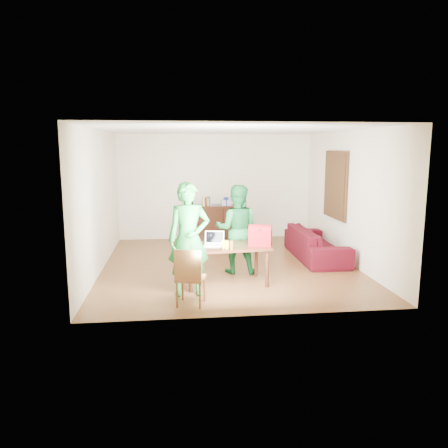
{
  "coord_description": "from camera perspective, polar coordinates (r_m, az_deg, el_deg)",
  "views": [
    {
      "loc": [
        -1.06,
        -8.55,
        2.36
      ],
      "look_at": [
        -0.2,
        -1.03,
        1.03
      ],
      "focal_mm": 35.0,
      "sensor_mm": 36.0,
      "label": 1
    }
  ],
  "objects": [
    {
      "name": "sofa",
      "position": [
        9.61,
        11.93,
        -2.52
      ],
      "size": [
        0.89,
        2.22,
        0.64
      ],
      "primitive_type": "imported",
      "rotation": [
        0.0,
        0.0,
        1.56
      ],
      "color": "#3C070D",
      "rests_on": "ground"
    },
    {
      "name": "chair",
      "position": [
        6.69,
        -4.37,
        -8.38
      ],
      "size": [
        0.5,
        0.48,
        0.89
      ],
      "rotation": [
        0.0,
        0.0,
        -0.28
      ],
      "color": "brown",
      "rests_on": "ground"
    },
    {
      "name": "table",
      "position": [
        7.58,
        0.17,
        -3.41
      ],
      "size": [
        1.55,
        0.96,
        0.69
      ],
      "rotation": [
        0.0,
        0.0,
        0.09
      ],
      "color": "black",
      "rests_on": "ground"
    },
    {
      "name": "bananas",
      "position": [
        7.24,
        0.16,
        -3.12
      ],
      "size": [
        0.18,
        0.14,
        0.06
      ],
      "primitive_type": null,
      "rotation": [
        0.0,
        0.0,
        0.23
      ],
      "color": "gold",
      "rests_on": "table"
    },
    {
      "name": "laptop",
      "position": [
        7.51,
        -1.33,
        -2.53
      ],
      "size": [
        0.37,
        0.28,
        0.23
      ],
      "rotation": [
        0.0,
        0.0,
        -0.17
      ],
      "color": "white",
      "rests_on": "table"
    },
    {
      "name": "room",
      "position": [
        8.81,
        0.53,
        3.09
      ],
      "size": [
        5.2,
        5.7,
        2.9
      ],
      "color": "#432310",
      "rests_on": "ground"
    },
    {
      "name": "red_bag",
      "position": [
        7.55,
        4.75,
        -1.74
      ],
      "size": [
        0.44,
        0.33,
        0.29
      ],
      "primitive_type": "cube",
      "rotation": [
        0.0,
        0.0,
        -0.3
      ],
      "color": "maroon",
      "rests_on": "table"
    },
    {
      "name": "bottle",
      "position": [
        7.2,
        0.98,
        -2.71
      ],
      "size": [
        0.07,
        0.07,
        0.18
      ],
      "primitive_type": "cylinder",
      "rotation": [
        0.0,
        0.0,
        0.31
      ],
      "color": "#5A3514",
      "rests_on": "table"
    },
    {
      "name": "person_far",
      "position": [
        8.25,
        1.67,
        -0.67
      ],
      "size": [
        0.93,
        0.79,
        1.68
      ],
      "primitive_type": "imported",
      "rotation": [
        0.0,
        0.0,
        2.93
      ],
      "color": "#125224",
      "rests_on": "ground"
    },
    {
      "name": "person_near",
      "position": [
        6.98,
        -4.62,
        -2.01
      ],
      "size": [
        0.68,
        0.46,
        1.83
      ],
      "primitive_type": "imported",
      "rotation": [
        0.0,
        0.0,
        0.03
      ],
      "color": "#156123",
      "rests_on": "ground"
    }
  ]
}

